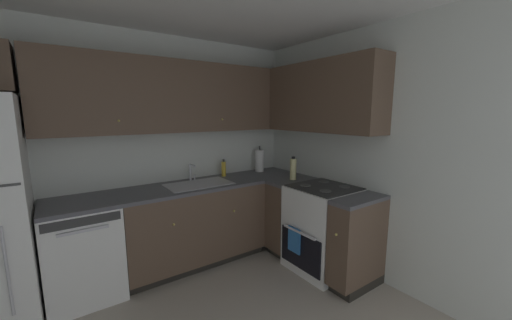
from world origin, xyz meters
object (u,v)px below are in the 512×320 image
object	(u,v)px
dishwasher	(83,251)
oil_bottle	(293,169)
oven_range	(323,228)
soap_bottle	(224,169)
paper_towel_roll	(260,161)

from	to	relation	value
dishwasher	oil_bottle	world-z (taller)	oil_bottle
oil_bottle	oven_range	bearing A→B (deg)	-87.72
soap_bottle	oil_bottle	distance (m)	0.84
soap_bottle	oil_bottle	size ratio (longest dim) A/B	0.77
oven_range	soap_bottle	size ratio (longest dim) A/B	5.02
dishwasher	oil_bottle	size ratio (longest dim) A/B	3.19
dishwasher	oil_bottle	xyz separation A→B (m)	(2.10, -0.44, 0.59)
soap_bottle	paper_towel_roll	distance (m)	0.53
oven_range	paper_towel_roll	world-z (taller)	paper_towel_roll
oven_range	dishwasher	bearing A→B (deg)	156.94
paper_towel_roll	oil_bottle	distance (m)	0.60
dishwasher	soap_bottle	xyz separation A→B (m)	(1.54, 0.18, 0.55)
soap_bottle	dishwasher	bearing A→B (deg)	-173.30
paper_towel_roll	oil_bottle	size ratio (longest dim) A/B	1.29
paper_towel_roll	oil_bottle	world-z (taller)	paper_towel_roll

